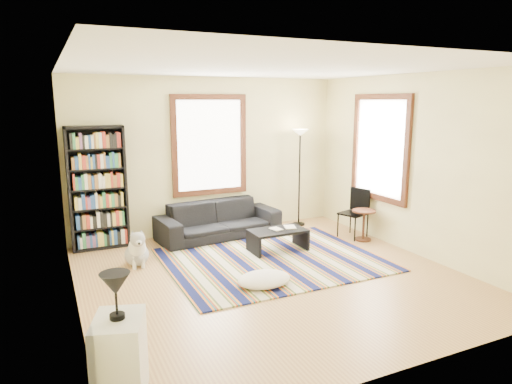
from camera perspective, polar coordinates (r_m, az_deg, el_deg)
name	(u,v)px	position (r m, az deg, el deg)	size (l,w,h in m)	color
floor	(271,280)	(6.44, 1.92, -10.89)	(5.00, 5.00, 0.10)	tan
ceiling	(273,63)	(5.98, 2.12, 15.79)	(5.00, 5.00, 0.10)	white
wall_back	(208,156)	(8.37, -5.99, 4.52)	(5.00, 0.10, 2.80)	#FCF8AA
wall_front	(412,222)	(4.00, 18.96, -3.58)	(5.00, 0.10, 2.80)	#FCF8AA
wall_left	(64,193)	(5.40, -22.86, -0.09)	(0.10, 5.00, 2.80)	#FCF8AA
wall_right	(418,165)	(7.54, 19.56, 3.18)	(0.10, 5.00, 2.80)	#FCF8AA
window_back	(209,145)	(8.27, -5.83, 5.84)	(1.20, 0.06, 1.60)	white
window_right	(380,148)	(8.05, 15.25, 5.35)	(0.06, 1.20, 1.60)	white
rug	(272,259)	(7.03, 2.06, -8.43)	(3.14, 2.51, 0.02)	#0D1345
sofa	(219,220)	(8.11, -4.70, -3.49)	(0.84, 2.16, 0.63)	black
bookshelf	(98,188)	(7.78, -19.18, 0.45)	(0.90, 0.30, 2.00)	black
coffee_table	(278,240)	(7.38, 2.73, -6.07)	(0.90, 0.50, 0.36)	black
book_a	(272,230)	(7.28, 2.05, -4.75)	(0.20, 0.15, 0.02)	beige
book_b	(285,227)	(7.43, 3.59, -4.42)	(0.18, 0.24, 0.02)	beige
floor_cushion	(264,279)	(6.08, 1.01, -10.85)	(0.72, 0.54, 0.18)	white
floor_lamp	(299,178)	(8.78, 5.44, 1.76)	(0.30, 0.30, 1.86)	black
side_table	(363,225)	(8.13, 13.28, -4.06)	(0.40, 0.40, 0.54)	#4C2513
folding_chair	(353,214)	(8.24, 12.04, -2.65)	(0.42, 0.40, 0.86)	black
white_cabinet	(120,359)	(4.05, -16.63, -19.35)	(0.38, 0.50, 0.70)	white
table_lamp	(116,296)	(3.81, -17.10, -12.33)	(0.24, 0.24, 0.38)	black
dog	(136,247)	(6.96, -14.74, -6.70)	(0.39, 0.55, 0.55)	silver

